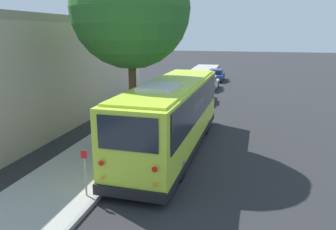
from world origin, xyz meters
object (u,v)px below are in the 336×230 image
Objects in this scene: parked_sedan_white at (208,83)px; parked_sedan_blue at (216,75)px; street_tree at (131,0)px; shuttle_bus at (172,113)px; sign_post_far at (111,152)px; sign_post_near at (85,173)px; parked_sedan_silver at (200,94)px.

parked_sedan_blue is (5.87, -0.20, 0.02)m from parked_sedan_white.
street_tree is at bearing 176.07° from parked_sedan_blue.
shuttle_bus reaches higher than sign_post_far.
street_tree is at bearing 176.08° from parked_sedan_white.
parked_sedan_silver is at bearing -4.79° from sign_post_near.
shuttle_bus is 6.83× the size of sign_post_near.
sign_post_far is at bearing 178.28° from parked_sedan_white.
parked_sedan_silver is 11.65m from parked_sedan_blue.
parked_sedan_white is 2.62× the size of sign_post_near.
parked_sedan_blue is (23.20, 0.21, -1.25)m from shuttle_bus.
street_tree reaches higher than shuttle_bus.
shuttle_bus reaches higher than sign_post_near.
sign_post_far is (-14.69, 1.41, 0.32)m from parked_sedan_silver.
sign_post_near is (-6.02, -0.39, -5.94)m from street_tree.
parked_sedan_silver reaches higher than parked_sedan_white.
parked_sedan_blue is (11.65, -0.12, 0.00)m from parked_sedan_silver.
street_tree is (-10.78, 1.79, 6.32)m from parked_sedan_silver.
parked_sedan_blue is at bearing -3.33° from sign_post_far.
parked_sedan_white is at bearing 3.16° from shuttle_bus.
parked_sedan_white is 22.62m from sign_post_near.
shuttle_bus is 23.23m from parked_sedan_blue.
parked_sedan_white is at bearing -3.27° from parked_sedan_silver.
shuttle_bus reaches higher than parked_sedan_silver.
street_tree is 7.17m from sign_post_far.
parked_sedan_white is 20.52m from sign_post_far.
sign_post_far is (-3.14, 1.75, -0.93)m from shuttle_bus.
sign_post_far is at bearing 177.63° from parked_sedan_blue.
sign_post_far is (2.11, 0.00, -0.06)m from sign_post_near.
shuttle_bus reaches higher than parked_sedan_blue.
shuttle_bus is 17.38m from parked_sedan_white.
parked_sedan_white is at bearing -3.73° from sign_post_far.
parked_sedan_silver is 0.42× the size of street_tree.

